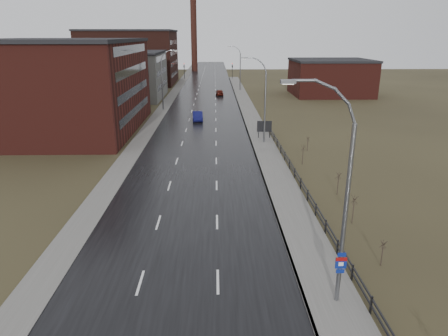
{
  "coord_description": "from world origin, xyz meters",
  "views": [
    {
      "loc": [
        2.22,
        -16.34,
        13.97
      ],
      "look_at": [
        2.95,
        16.52,
        3.0
      ],
      "focal_mm": 32.0,
      "sensor_mm": 36.0,
      "label": 1
    }
  ],
  "objects_px": {
    "streetlight_main": "(340,201)",
    "car_near": "(198,116)",
    "billboard": "(264,127)",
    "car_far": "(220,93)"
  },
  "relations": [
    {
      "from": "billboard",
      "to": "car_near",
      "type": "bearing_deg",
      "value": 127.89
    },
    {
      "from": "streetlight_main",
      "to": "car_near",
      "type": "xyz_separation_m",
      "value": [
        -9.27,
        49.15,
        -5.27
      ]
    },
    {
      "from": "streetlight_main",
      "to": "billboard",
      "type": "relative_size",
      "value": 4.66
    },
    {
      "from": "car_near",
      "to": "car_far",
      "type": "relative_size",
      "value": 1.1
    },
    {
      "from": "car_near",
      "to": "streetlight_main",
      "type": "bearing_deg",
      "value": -82.9
    },
    {
      "from": "streetlight_main",
      "to": "car_far",
      "type": "xyz_separation_m",
      "value": [
        -5.16,
        79.28,
        -5.32
      ]
    },
    {
      "from": "streetlight_main",
      "to": "billboard",
      "type": "distance_m",
      "value": 36.69
    },
    {
      "from": "streetlight_main",
      "to": "billboard",
      "type": "xyz_separation_m",
      "value": [
        0.63,
        36.43,
        -4.32
      ]
    },
    {
      "from": "streetlight_main",
      "to": "car_far",
      "type": "bearing_deg",
      "value": 93.72
    },
    {
      "from": "streetlight_main",
      "to": "car_near",
      "type": "height_order",
      "value": "streetlight_main"
    }
  ]
}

